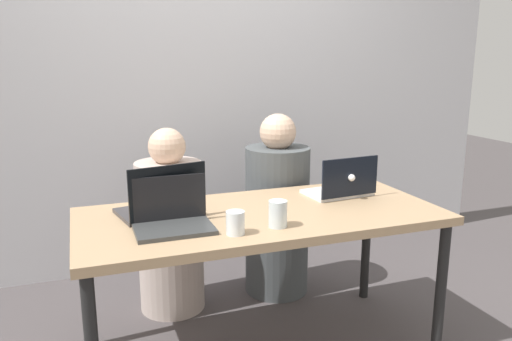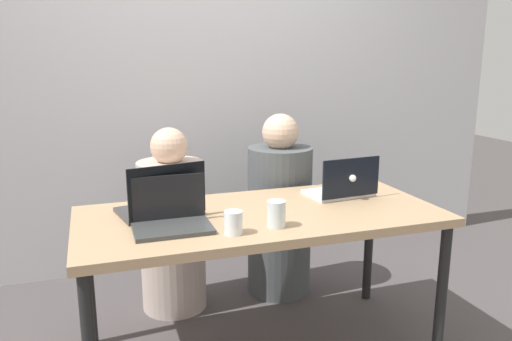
{
  "view_description": "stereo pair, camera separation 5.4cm",
  "coord_description": "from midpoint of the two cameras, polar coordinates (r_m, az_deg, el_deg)",
  "views": [
    {
      "loc": [
        -0.77,
        -2.04,
        1.41
      ],
      "look_at": [
        0.0,
        0.07,
        0.89
      ],
      "focal_mm": 35.0,
      "sensor_mm": 36.0,
      "label": 1
    },
    {
      "loc": [
        -0.72,
        -2.06,
        1.41
      ],
      "look_at": [
        0.0,
        0.07,
        0.89
      ],
      "focal_mm": 35.0,
      "sensor_mm": 36.0,
      "label": 2
    }
  ],
  "objects": [
    {
      "name": "back_wall",
      "position": [
        3.37,
        -7.33,
        11.69
      ],
      "size": [
        4.5,
        0.1,
        2.68
      ],
      "primitive_type": "cube",
      "color": "silver",
      "rests_on": "ground"
    },
    {
      "name": "laptop_back_right",
      "position": [
        2.57,
        9.12,
        -1.9
      ],
      "size": [
        0.34,
        0.26,
        0.21
      ],
      "rotation": [
        0.0,
        0.0,
        3.23
      ],
      "color": "silver",
      "rests_on": "desk"
    },
    {
      "name": "water_glass_left",
      "position": [
        2.01,
        -3.14,
        -6.16
      ],
      "size": [
        0.08,
        0.08,
        0.1
      ],
      "color": "white",
      "rests_on": "desk"
    },
    {
      "name": "person_on_right",
      "position": [
        3.0,
        1.91,
        -5.05
      ],
      "size": [
        0.47,
        0.47,
        1.09
      ],
      "rotation": [
        0.0,
        0.0,
        3.42
      ],
      "color": "#494E51",
      "rests_on": "ground"
    },
    {
      "name": "laptop_back_left",
      "position": [
        2.27,
        -11.39,
        -3.83
      ],
      "size": [
        0.39,
        0.33,
        0.25
      ],
      "rotation": [
        0.0,
        0.0,
        3.35
      ],
      "color": "#373437",
      "rests_on": "desk"
    },
    {
      "name": "desk",
      "position": [
        2.31,
        -0.04,
        -6.26
      ],
      "size": [
        1.65,
        0.74,
        0.71
      ],
      "color": "tan",
      "rests_on": "ground"
    },
    {
      "name": "water_glass_center",
      "position": [
        2.09,
        1.77,
        -5.17
      ],
      "size": [
        0.08,
        0.08,
        0.11
      ],
      "color": "silver",
      "rests_on": "desk"
    },
    {
      "name": "laptop_front_left",
      "position": [
        2.1,
        -10.28,
        -5.36
      ],
      "size": [
        0.32,
        0.24,
        0.21
      ],
      "rotation": [
        0.0,
        0.0,
        -0.0
      ],
      "color": "#383A3B",
      "rests_on": "desk"
    },
    {
      "name": "person_on_left",
      "position": [
        2.84,
        -10.31,
        -6.78
      ],
      "size": [
        0.45,
        0.45,
        1.04
      ],
      "rotation": [
        0.0,
        0.0,
        2.86
      ],
      "color": "#BDABA1",
      "rests_on": "ground"
    }
  ]
}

